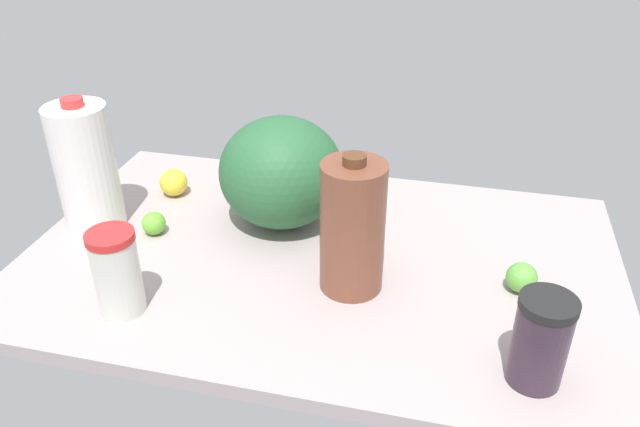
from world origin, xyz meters
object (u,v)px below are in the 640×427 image
(lime_beside_bowl, at_px, (522,278))
(lemon_far_back, at_px, (255,162))
(watermelon, at_px, (281,172))
(shaker_bottle, at_px, (540,341))
(milk_jug, at_px, (86,168))
(lemon_near_front, at_px, (174,182))
(lime_loose, at_px, (347,173))
(chocolate_milk_jug, at_px, (352,227))
(lime_by_jug, at_px, (154,223))
(tumbler_cup, at_px, (117,272))

(lime_beside_bowl, distance_m, lemon_far_back, 0.72)
(lime_beside_bowl, bearing_deg, watermelon, -15.76)
(shaker_bottle, height_order, milk_jug, milk_jug)
(lemon_near_front, bearing_deg, lime_loose, -159.53)
(chocolate_milk_jug, distance_m, lime_by_jug, 0.47)
(chocolate_milk_jug, bearing_deg, shaker_bottle, 151.84)
(shaker_bottle, distance_m, lime_by_jug, 0.81)
(milk_jug, bearing_deg, lime_by_jug, 178.08)
(watermelon, bearing_deg, chocolate_milk_jug, 134.08)
(milk_jug, bearing_deg, lime_loose, -148.26)
(tumbler_cup, distance_m, watermelon, 0.42)
(lime_beside_bowl, xyz_separation_m, lime_by_jug, (0.76, -0.03, -0.00))
(lime_loose, xyz_separation_m, lime_beside_bowl, (-0.40, 0.34, -0.00))
(chocolate_milk_jug, relative_size, watermelon, 1.02)
(milk_jug, bearing_deg, tumbler_cup, 128.65)
(chocolate_milk_jug, height_order, shaker_bottle, chocolate_milk_jug)
(lime_beside_bowl, xyz_separation_m, lemon_near_front, (0.79, -0.20, 0.00))
(chocolate_milk_jug, bearing_deg, lime_by_jug, -10.69)
(tumbler_cup, relative_size, lime_beside_bowl, 2.79)
(watermelon, distance_m, lime_by_jug, 0.29)
(milk_jug, height_order, watermelon, milk_jug)
(watermelon, relative_size, lime_loose, 4.19)
(watermelon, xyz_separation_m, lime_by_jug, (0.25, 0.12, -0.09))
(lime_beside_bowl, bearing_deg, tumbler_cup, 17.74)
(chocolate_milk_jug, relative_size, lemon_far_back, 3.50)
(shaker_bottle, bearing_deg, lemon_far_back, -41.28)
(tumbler_cup, xyz_separation_m, lemon_far_back, (-0.06, -0.56, -0.04))
(lemon_far_back, bearing_deg, lime_beside_bowl, 152.07)
(watermelon, xyz_separation_m, lemon_far_back, (0.13, -0.19, -0.08))
(shaker_bottle, relative_size, lemon_near_front, 2.38)
(lime_loose, relative_size, lime_beside_bowl, 1.10)
(milk_jug, relative_size, lemon_far_back, 3.76)
(lime_by_jug, bearing_deg, shaker_bottle, 161.51)
(lime_loose, distance_m, lime_by_jug, 0.48)
(watermelon, bearing_deg, shaker_bottle, 144.20)
(lime_loose, height_order, lime_beside_bowl, lime_loose)
(milk_jug, relative_size, lemon_near_front, 4.46)
(chocolate_milk_jug, height_order, lime_loose, chocolate_milk_jug)
(milk_jug, bearing_deg, watermelon, -164.39)
(shaker_bottle, xyz_separation_m, lime_beside_bowl, (0.01, -0.23, -0.05))
(lime_beside_bowl, height_order, lemon_far_back, lemon_far_back)
(lime_beside_bowl, relative_size, lemon_near_front, 0.89)
(watermelon, bearing_deg, milk_jug, 15.61)
(shaker_bottle, height_order, lime_beside_bowl, shaker_bottle)
(watermelon, distance_m, lime_beside_bowl, 0.53)
(tumbler_cup, bearing_deg, chocolate_milk_jug, -156.64)
(milk_jug, height_order, lime_by_jug, milk_jug)
(tumbler_cup, height_order, milk_jug, milk_jug)
(tumbler_cup, height_order, lemon_near_front, tumbler_cup)
(shaker_bottle, distance_m, milk_jug, 0.95)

